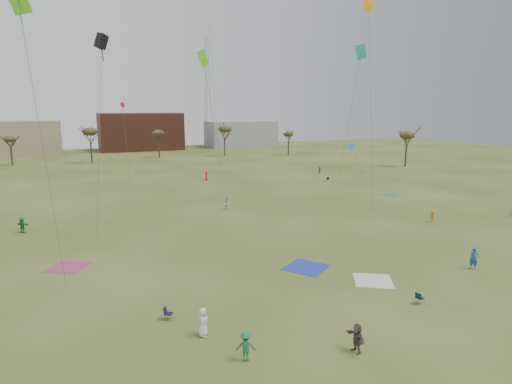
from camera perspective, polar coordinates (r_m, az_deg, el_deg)
name	(u,v)px	position (r m, az deg, el deg)	size (l,w,h in m)	color
ground	(317,288)	(34.68, 8.11, -12.54)	(260.00, 260.00, 0.00)	#374A17
flyer_near_left	(203,322)	(27.79, -7.00, -16.74)	(0.89, 0.58, 1.82)	white
flyer_near_center	(246,346)	(25.31, -1.37, -19.76)	(1.13, 0.65, 1.75)	#246C46
flyer_near_right	(474,259)	(42.28, 26.93, -7.88)	(0.70, 0.46, 1.92)	#205494
spectator_fore_c	(357,338)	(26.70, 13.22, -18.32)	(1.61, 0.51, 1.74)	brown
flyer_mid_b	(432,216)	(57.02, 22.33, -2.99)	(0.97, 0.56, 1.51)	#C47C24
flyer_mid_c	(511,212)	(64.20, 30.71, -2.26)	(0.51, 0.34, 1.40)	#76ABC5
spectator_mid_e	(227,204)	(59.25, -3.89, -1.56)	(0.82, 0.64, 1.69)	silver
flyer_far_a	(22,225)	(55.00, -28.58, -3.89)	(1.63, 0.52, 1.75)	#287845
flyer_far_b	(206,176)	(83.74, -6.61, 2.15)	(0.82, 0.53, 1.68)	#B61F3B
flyer_far_c	(319,170)	(92.10, 8.41, 2.86)	(0.96, 0.55, 1.49)	navy
blanket_blue	(306,267)	(38.75, 6.65, -9.89)	(3.31, 3.31, 0.03)	#2937B2
blanket_cream	(373,281)	(36.99, 15.26, -11.28)	(2.99, 2.99, 0.03)	silver
blanket_plum	(68,267)	(41.96, -23.67, -9.12)	(2.93, 2.93, 0.03)	#AB3468
blanket_olive	(391,195)	(72.48, 17.44, -0.38)	(2.59, 2.59, 0.03)	#2E7E48
camp_chair_left	(168,316)	(30.29, -11.54, -15.80)	(0.73, 0.71, 0.87)	#151439
camp_chair_center	(420,300)	(33.96, 20.86, -13.26)	(0.65, 0.61, 0.87)	#141E37
camp_chair_right	(328,180)	(82.50, 9.47, 1.52)	(0.74, 0.74, 0.87)	#131634
kites_aloft	(192,55)	(56.15, -8.54, 17.56)	(65.40, 56.82, 27.72)	#18957F
tree_line	(133,136)	(107.18, -15.99, 7.12)	(117.44, 49.32, 8.91)	#3A2B1E
building_tan	(0,139)	(143.35, -30.84, 6.06)	(32.00, 14.00, 10.00)	#937F60
building_brick	(140,131)	(148.75, -15.09, 7.77)	(26.00, 16.00, 12.00)	brown
building_grey	(241,134)	(155.97, -2.02, 7.73)	(24.00, 12.00, 9.00)	gray
radio_tower	(207,92)	(159.08, -6.45, 13.03)	(1.51, 1.72, 41.00)	#9EA3A8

